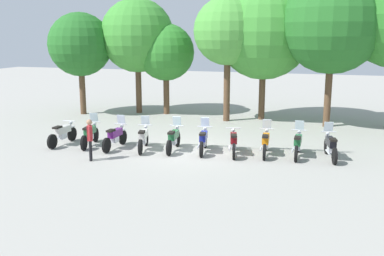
# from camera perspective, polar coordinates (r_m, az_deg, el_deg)

# --- Properties ---
(ground_plane) EXTENTS (80.00, 80.00, 0.00)m
(ground_plane) POSITION_cam_1_polar(r_m,az_deg,el_deg) (18.67, -0.45, -3.01)
(ground_plane) COLOR #9E9B93
(motorcycle_0) EXTENTS (0.62, 2.19, 0.99)m
(motorcycle_0) POSITION_cam_1_polar(r_m,az_deg,el_deg) (20.51, -16.33, -0.69)
(motorcycle_0) COLOR black
(motorcycle_0) RESTS_ON ground_plane
(motorcycle_1) EXTENTS (0.68, 2.17, 1.37)m
(motorcycle_1) POSITION_cam_1_polar(r_m,az_deg,el_deg) (20.01, -13.01, -0.77)
(motorcycle_1) COLOR black
(motorcycle_1) RESTS_ON ground_plane
(motorcycle_2) EXTENTS (0.62, 2.19, 1.37)m
(motorcycle_2) POSITION_cam_1_polar(r_m,az_deg,el_deg) (19.33, -9.87, -1.09)
(motorcycle_2) COLOR black
(motorcycle_2) RESTS_ON ground_plane
(motorcycle_3) EXTENTS (0.77, 2.15, 1.37)m
(motorcycle_3) POSITION_cam_1_polar(r_m,az_deg,el_deg) (18.91, -6.29, -1.27)
(motorcycle_3) COLOR black
(motorcycle_3) RESTS_ON ground_plane
(motorcycle_4) EXTENTS (0.62, 2.19, 1.37)m
(motorcycle_4) POSITION_cam_1_polar(r_m,az_deg,el_deg) (18.68, -2.39, -1.37)
(motorcycle_4) COLOR black
(motorcycle_4) RESTS_ON ground_plane
(motorcycle_5) EXTENTS (0.64, 2.18, 1.37)m
(motorcycle_5) POSITION_cam_1_polar(r_m,az_deg,el_deg) (18.45, 1.48, -1.53)
(motorcycle_5) COLOR black
(motorcycle_5) RESTS_ON ground_plane
(motorcycle_6) EXTENTS (0.74, 2.16, 0.99)m
(motorcycle_6) POSITION_cam_1_polar(r_m,az_deg,el_deg) (18.20, 5.36, -1.82)
(motorcycle_6) COLOR black
(motorcycle_6) RESTS_ON ground_plane
(motorcycle_7) EXTENTS (0.62, 2.19, 1.37)m
(motorcycle_7) POSITION_cam_1_polar(r_m,az_deg,el_deg) (18.28, 9.46, -1.83)
(motorcycle_7) COLOR black
(motorcycle_7) RESTS_ON ground_plane
(motorcycle_8) EXTENTS (0.62, 2.19, 1.37)m
(motorcycle_8) POSITION_cam_1_polar(r_m,az_deg,el_deg) (18.27, 13.47, -2.00)
(motorcycle_8) COLOR black
(motorcycle_8) RESTS_ON ground_plane
(motorcycle_9) EXTENTS (0.69, 2.17, 1.37)m
(motorcycle_9) POSITION_cam_1_polar(r_m,az_deg,el_deg) (18.30, 17.42, -2.20)
(motorcycle_9) COLOR black
(motorcycle_9) RESTS_ON ground_plane
(person_0) EXTENTS (0.29, 0.39, 1.64)m
(person_0) POSITION_cam_1_polar(r_m,az_deg,el_deg) (17.53, -13.02, -1.11)
(person_0) COLOR black
(person_0) RESTS_ON ground_plane
(tree_0) EXTENTS (3.82, 3.82, 6.15)m
(tree_0) POSITION_cam_1_polar(r_m,az_deg,el_deg) (27.87, -14.22, 10.37)
(tree_0) COLOR brown
(tree_0) RESTS_ON ground_plane
(tree_1) EXTENTS (4.48, 4.48, 7.00)m
(tree_1) POSITION_cam_1_polar(r_m,az_deg,el_deg) (27.66, -7.06, 11.73)
(tree_1) COLOR brown
(tree_1) RESTS_ON ground_plane
(tree_2) EXTENTS (3.43, 3.43, 5.49)m
(tree_2) POSITION_cam_1_polar(r_m,az_deg,el_deg) (27.12, -3.38, 9.69)
(tree_2) COLOR brown
(tree_2) RESTS_ON ground_plane
(tree_3) EXTENTS (3.76, 3.76, 6.90)m
(tree_3) POSITION_cam_1_polar(r_m,az_deg,el_deg) (24.85, 4.63, 12.31)
(tree_3) COLOR brown
(tree_3) RESTS_ON ground_plane
(tree_4) EXTENTS (5.34, 5.34, 7.64)m
(tree_4) POSITION_cam_1_polar(r_m,az_deg,el_deg) (25.61, 9.26, 12.12)
(tree_4) COLOR brown
(tree_4) RESTS_ON ground_plane
(tree_5) EXTENTS (5.22, 5.22, 8.02)m
(tree_5) POSITION_cam_1_polar(r_m,az_deg,el_deg) (24.27, 17.66, 12.77)
(tree_5) COLOR brown
(tree_5) RESTS_ON ground_plane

